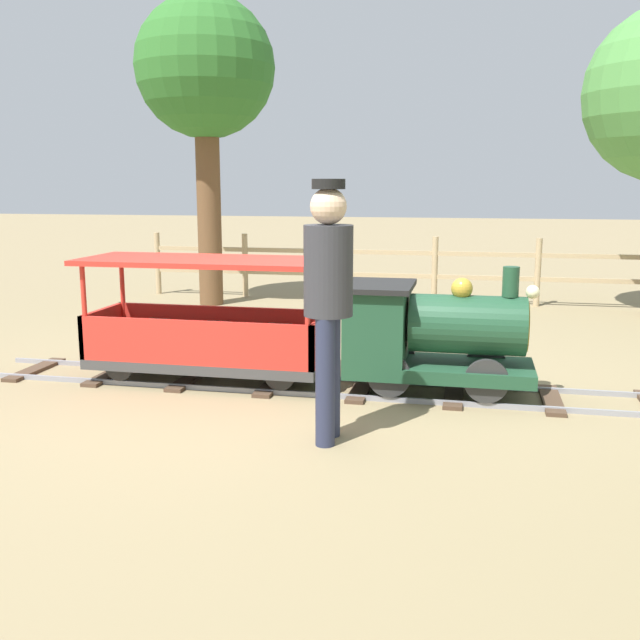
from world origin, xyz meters
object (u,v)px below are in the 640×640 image
oak_tree_distant (205,73)px  locomotive (427,333)px  passenger_car (208,331)px  conductor_person (328,290)px

oak_tree_distant → locomotive: bearing=40.2°
passenger_car → conductor_person: conductor_person is taller
passenger_car → oak_tree_distant: (-3.67, -1.35, 2.55)m
conductor_person → passenger_car: bearing=-133.0°
conductor_person → locomotive: bearing=154.8°
locomotive → passenger_car: bearing=-90.0°
locomotive → oak_tree_distant: (-3.67, -3.11, 2.50)m
passenger_car → oak_tree_distant: oak_tree_distant is taller
oak_tree_distant → passenger_car: bearing=20.2°
passenger_car → conductor_person: (1.14, 1.22, 0.53)m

